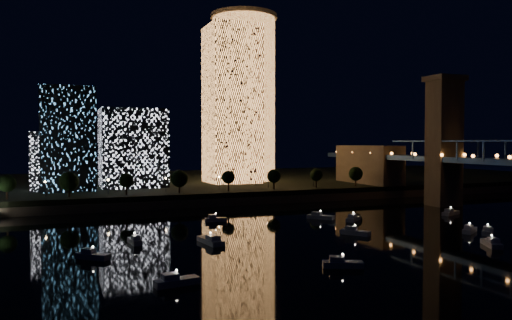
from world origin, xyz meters
The scene contains 9 objects.
ground centered at (0.00, 0.00, 0.00)m, with size 520.00×520.00×0.00m, color black.
far_bank centered at (0.00, 160.00, 2.50)m, with size 420.00×160.00×5.00m, color black.
seawall centered at (0.00, 82.00, 1.50)m, with size 420.00×6.00×3.00m, color #6B5E4C.
tower_cylindrical centered at (16.06, 140.00, 47.56)m, with size 34.00×34.00×84.88m.
tower_rectangular centered at (5.46, 128.43, 42.90)m, with size 23.82×23.82×75.80m, color #FFA151.
midrise_blocks centered at (-70.31, 119.11, 21.93)m, with size 98.11×31.64×41.78m.
motorboats centered at (-6.14, 8.97, 0.81)m, with size 124.31×68.58×2.78m.
esplanade_trees centered at (-33.21, 88.00, 10.47)m, with size 166.06×6.91×8.96m.
street_lamps centered at (-34.00, 94.00, 9.02)m, with size 132.70×0.70×5.65m.
Camera 1 is at (-73.93, -101.69, 24.40)m, focal length 35.00 mm.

